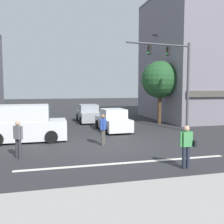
# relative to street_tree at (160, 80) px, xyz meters

# --- Properties ---
(ground_plane) EXTENTS (120.00, 120.00, 0.00)m
(ground_plane) POSITION_rel_street_tree_xyz_m (-6.30, -7.11, -3.77)
(ground_plane) COLOR #2B2B2D
(lane_marking_stripe) EXTENTS (9.00, 0.24, 0.01)m
(lane_marking_stripe) POSITION_rel_street_tree_xyz_m (-6.30, -10.61, -3.76)
(lane_marking_stripe) COLOR silver
(lane_marking_stripe) RESTS_ON ground
(sidewalk_curb) EXTENTS (40.00, 5.00, 0.16)m
(sidewalk_curb) POSITION_rel_street_tree_xyz_m (-6.30, -15.61, -3.69)
(sidewalk_curb) COLOR #9E9993
(sidewalk_curb) RESTS_ON ground
(building_right_corner) EXTENTS (12.74, 10.18, 11.95)m
(building_right_corner) POSITION_rel_street_tree_xyz_m (7.23, 2.68, 2.21)
(building_right_corner) COLOR slate
(building_right_corner) RESTS_ON ground
(street_tree) EXTENTS (3.15, 3.15, 5.36)m
(street_tree) POSITION_rel_street_tree_xyz_m (0.00, 0.00, 0.00)
(street_tree) COLOR #4C3823
(street_tree) RESTS_ON ground
(utility_pole_far_right) EXTENTS (1.40, 0.22, 8.44)m
(utility_pole_far_right) POSITION_rel_street_tree_xyz_m (1.12, 2.75, 0.60)
(utility_pole_far_right) COLOR brown
(utility_pole_far_right) RESTS_ON ground
(traffic_light_mast) EXTENTS (4.86, 0.78, 6.20)m
(traffic_light_mast) POSITION_rel_street_tree_xyz_m (-0.74, -4.27, 0.41)
(traffic_light_mast) COLOR #47474C
(traffic_light_mast) RESTS_ON ground
(sedan_crossing_rightbound) EXTENTS (1.93, 4.13, 1.58)m
(sedan_crossing_rightbound) POSITION_rel_street_tree_xyz_m (-5.75, 2.57, -3.06)
(sedan_crossing_rightbound) COLOR #999EA3
(sedan_crossing_rightbound) RESTS_ON ground
(van_waiting_far) EXTENTS (4.62, 2.08, 2.11)m
(van_waiting_far) POSITION_rel_street_tree_xyz_m (-10.77, -4.98, -2.76)
(van_waiting_far) COLOR silver
(van_waiting_far) RESTS_ON ground
(sedan_parked_curbside) EXTENTS (2.00, 4.16, 1.58)m
(sedan_parked_curbside) POSITION_rel_street_tree_xyz_m (-4.82, -2.57, -3.06)
(sedan_parked_curbside) COLOR silver
(sedan_parked_curbside) RESTS_ON ground
(pedestrian_foreground_with_bag) EXTENTS (0.67, 0.29, 1.67)m
(pedestrian_foreground_with_bag) POSITION_rel_street_tree_xyz_m (-4.32, -11.88, -2.81)
(pedestrian_foreground_with_bag) COLOR #232838
(pedestrian_foreground_with_bag) RESTS_ON ground
(pedestrian_mid_crossing) EXTENTS (0.44, 0.42, 1.67)m
(pedestrian_mid_crossing) POSITION_rel_street_tree_xyz_m (-10.74, -8.70, -2.82)
(pedestrian_mid_crossing) COLOR #333338
(pedestrian_mid_crossing) RESTS_ON ground
(pedestrian_far_side) EXTENTS (0.40, 0.46, 1.67)m
(pedestrian_far_side) POSITION_rel_street_tree_xyz_m (-6.55, -7.11, -2.82)
(pedestrian_far_side) COLOR #4C4742
(pedestrian_far_side) RESTS_ON ground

